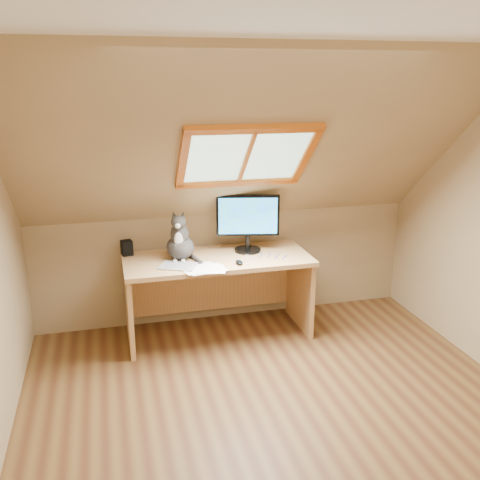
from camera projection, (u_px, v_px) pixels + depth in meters
name	position (u px, v px, depth m)	size (l,w,h in m)	color
ground	(286.00, 424.00, 3.53)	(3.50, 3.50, 0.00)	brown
room_shell	(298.00, 218.00, 3.02)	(3.52, 3.52, 2.41)	tan
desk	(216.00, 279.00, 4.69)	(1.58, 0.69, 0.72)	tan
monitor	(248.00, 219.00, 4.62)	(0.54, 0.23, 0.50)	black
cat	(180.00, 242.00, 4.46)	(0.29, 0.33, 0.43)	#403B38
desk_speaker	(127.00, 248.00, 4.59)	(0.09, 0.09, 0.13)	black
graphics_tablet	(178.00, 266.00, 4.32)	(0.29, 0.21, 0.01)	#B2B2B7
mouse	(239.00, 262.00, 4.38)	(0.06, 0.10, 0.03)	black
papers	(203.00, 269.00, 4.27)	(0.35, 0.30, 0.01)	white
cables	(263.00, 257.00, 4.53)	(0.51, 0.26, 0.01)	silver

